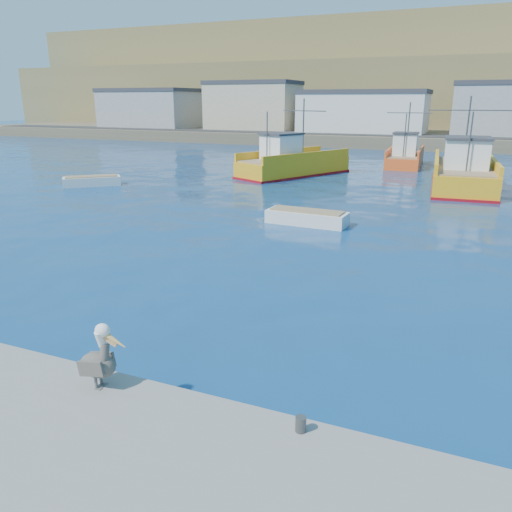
# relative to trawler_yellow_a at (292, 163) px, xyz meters

# --- Properties ---
(ground) EXTENTS (260.00, 260.00, 0.00)m
(ground) POSITION_rel_trawler_yellow_a_xyz_m (8.82, -30.50, -1.02)
(ground) COLOR navy
(ground) RESTS_ON ground
(dock_bollards) EXTENTS (36.20, 0.20, 0.30)m
(dock_bollards) POSITION_rel_trawler_yellow_a_xyz_m (9.42, -33.90, -0.37)
(dock_bollards) COLOR #4C4C4C
(dock_bollards) RESTS_ON dock
(far_shore) EXTENTS (200.00, 81.00, 24.00)m
(far_shore) POSITION_rel_trawler_yellow_a_xyz_m (8.82, 78.70, 7.96)
(far_shore) COLOR brown
(far_shore) RESTS_ON ground
(trawler_yellow_a) EXTENTS (7.99, 11.36, 6.46)m
(trawler_yellow_a) POSITION_rel_trawler_yellow_a_xyz_m (0.00, 0.00, 0.00)
(trawler_yellow_a) COLOR orange
(trawler_yellow_a) RESTS_ON ground
(trawler_yellow_b) EXTENTS (5.74, 12.36, 6.62)m
(trawler_yellow_b) POSITION_rel_trawler_yellow_a_xyz_m (13.82, -1.24, 0.07)
(trawler_yellow_b) COLOR orange
(trawler_yellow_b) RESTS_ON ground
(boat_orange) EXTENTS (4.30, 8.29, 6.07)m
(boat_orange) POSITION_rel_trawler_yellow_a_xyz_m (8.27, 10.14, 0.01)
(boat_orange) COLOR #EA521C
(boat_orange) RESTS_ON ground
(skiff_left) EXTENTS (4.11, 3.86, 0.91)m
(skiff_left) POSITION_rel_trawler_yellow_a_xyz_m (-12.27, -11.15, -0.73)
(skiff_left) COLOR silver
(skiff_left) RESTS_ON ground
(skiff_mid) EXTENTS (4.31, 1.70, 0.92)m
(skiff_mid) POSITION_rel_trawler_yellow_a_xyz_m (6.57, -16.63, -0.72)
(skiff_mid) COLOR silver
(skiff_mid) RESTS_ON ground
(pelican) EXTENTS (1.20, 0.55, 1.47)m
(pelican) POSITION_rel_trawler_yellow_a_xyz_m (7.49, -34.12, 0.11)
(pelican) COLOR #595451
(pelican) RESTS_ON dock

